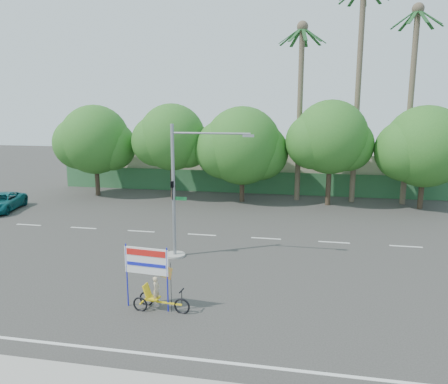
# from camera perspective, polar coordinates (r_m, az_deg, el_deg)

# --- Properties ---
(ground) EXTENTS (120.00, 120.00, 0.00)m
(ground) POSITION_cam_1_polar(r_m,az_deg,el_deg) (19.56, -2.82, -12.66)
(ground) COLOR #33302D
(ground) RESTS_ON ground
(fence) EXTENTS (38.00, 0.08, 2.00)m
(fence) POSITION_cam_1_polar(r_m,az_deg,el_deg) (39.69, 4.55, 1.22)
(fence) COLOR #336B3D
(fence) RESTS_ON ground
(building_left) EXTENTS (12.00, 8.00, 4.00)m
(building_left) POSITION_cam_1_polar(r_m,az_deg,el_deg) (46.03, -7.27, 3.83)
(building_left) COLOR beige
(building_left) RESTS_ON ground
(building_right) EXTENTS (14.00, 8.00, 3.60)m
(building_right) POSITION_cam_1_polar(r_m,az_deg,el_deg) (43.93, 15.68, 2.87)
(building_right) COLOR beige
(building_right) RESTS_ON ground
(tree_far_left) EXTENTS (7.14, 6.00, 7.96)m
(tree_far_left) POSITION_cam_1_polar(r_m,az_deg,el_deg) (39.95, -16.54, 6.30)
(tree_far_left) COLOR #473828
(tree_far_left) RESTS_ON ground
(tree_left) EXTENTS (6.66, 5.60, 8.07)m
(tree_left) POSITION_cam_1_polar(r_m,az_deg,el_deg) (37.23, -6.89, 6.81)
(tree_left) COLOR #473828
(tree_left) RESTS_ON ground
(tree_center) EXTENTS (7.62, 6.40, 7.85)m
(tree_center) POSITION_cam_1_polar(r_m,az_deg,el_deg) (35.91, 2.33, 5.77)
(tree_center) COLOR #473828
(tree_center) RESTS_ON ground
(tree_right) EXTENTS (6.90, 5.80, 8.36)m
(tree_right) POSITION_cam_1_polar(r_m,az_deg,el_deg) (35.48, 13.67, 6.64)
(tree_right) COLOR #473828
(tree_right) RESTS_ON ground
(tree_far_right) EXTENTS (7.38, 6.20, 7.94)m
(tree_far_right) POSITION_cam_1_polar(r_m,az_deg,el_deg) (36.53, 24.69, 5.12)
(tree_far_right) COLOR #473828
(tree_far_right) RESTS_ON ground
(palm_tall) EXTENTS (3.73, 3.79, 17.45)m
(palm_tall) POSITION_cam_1_polar(r_m,az_deg,el_deg) (37.11, 17.22, 14.74)
(palm_tall) COLOR #70604C
(palm_tall) RESTS_ON ground
(palm_mid) EXTENTS (3.73, 3.79, 15.45)m
(palm_mid) POSITION_cam_1_polar(r_m,az_deg,el_deg) (37.66, 23.33, 12.65)
(palm_mid) COLOR #70604C
(palm_mid) RESTS_ON ground
(palm_short) EXTENTS (3.73, 3.79, 14.45)m
(palm_short) POSITION_cam_1_polar(r_m,az_deg,el_deg) (36.86, 9.93, 12.60)
(palm_short) COLOR #70604C
(palm_short) RESTS_ON ground
(traffic_signal) EXTENTS (4.72, 1.10, 7.00)m
(traffic_signal) POSITION_cam_1_polar(r_m,az_deg,el_deg) (22.85, -5.87, -1.43)
(traffic_signal) COLOR gray
(traffic_signal) RESTS_ON ground
(trike_billboard) EXTENTS (2.69, 0.71, 2.65)m
(trike_billboard) POSITION_cam_1_polar(r_m,az_deg,el_deg) (17.65, -9.25, -11.77)
(trike_billboard) COLOR black
(trike_billboard) RESTS_ON ground
(pickup_truck) EXTENTS (3.21, 5.20, 1.34)m
(pickup_truck) POSITION_cam_1_polar(r_m,az_deg,el_deg) (37.24, -27.05, -1.19)
(pickup_truck) COLOR #0E5D63
(pickup_truck) RESTS_ON ground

